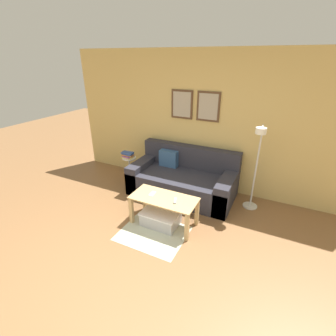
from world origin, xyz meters
The scene contains 11 objects.
ground_plane centered at (0.00, 0.00, 0.00)m, with size 16.00×16.00×0.00m, color brown.
wall_back centered at (0.00, 2.93, 1.28)m, with size 5.60×0.09×2.55m.
area_rug centered at (-0.12, 1.15, 0.00)m, with size 0.97×0.80×0.01m, color #B2B79E.
couch centered at (-0.19, 2.44, 0.29)m, with size 1.92×0.96×0.86m.
coffee_table centered at (-0.08, 1.44, 0.37)m, with size 1.01×0.48×0.47m.
storage_bin centered at (-0.12, 1.40, 0.11)m, with size 0.58×0.41×0.22m.
floor_lamp centered at (1.06, 2.42, 0.89)m, with size 0.25×0.44×1.48m.
side_table centered at (-1.40, 2.43, 0.31)m, with size 0.28×0.28×0.52m.
book_stack centered at (-1.41, 2.42, 0.58)m, with size 0.24×0.19×0.12m.
remote_control centered at (0.11, 1.43, 0.48)m, with size 0.04×0.15×0.02m, color #99999E.
cell_phone centered at (-0.29, 1.46, 0.47)m, with size 0.07×0.14×0.01m, color silver.
Camera 1 is at (1.36, -1.35, 2.41)m, focal length 26.00 mm.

